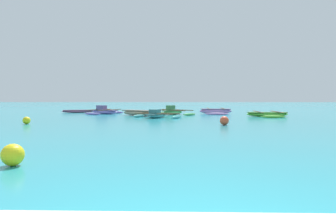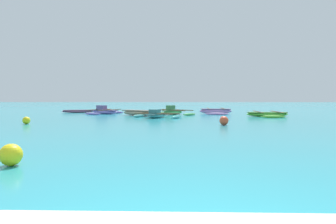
# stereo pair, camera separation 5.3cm
# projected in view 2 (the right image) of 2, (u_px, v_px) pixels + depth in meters

# --- Properties ---
(moored_boat_0) EXTENTS (3.20, 1.62, 0.28)m
(moored_boat_0) POSITION_uv_depth(u_px,v_px,m) (78.00, 111.00, 30.19)
(moored_boat_0) COLOR #B55A83
(moored_boat_0) RESTS_ON ground_plane
(moored_boat_1) EXTENTS (4.03, 3.86, 0.83)m
(moored_boat_1) POSITION_uv_depth(u_px,v_px,m) (173.00, 112.00, 26.20)
(moored_boat_1) COLOR #5FC065
(moored_boat_1) RESTS_ON ground_plane
(moored_boat_2) EXTENTS (3.18, 3.87, 0.80)m
(moored_boat_2) POSITION_uv_depth(u_px,v_px,m) (104.00, 111.00, 27.42)
(moored_boat_2) COLOR #A481D9
(moored_boat_2) RESTS_ON ground_plane
(moored_boat_3) EXTENTS (3.71, 2.86, 0.63)m
(moored_boat_3) POSITION_uv_depth(u_px,v_px,m) (156.00, 115.00, 21.91)
(moored_boat_3) COLOR #4EABAC
(moored_boat_3) RESTS_ON ground_plane
(moored_boat_4) EXTENTS (3.29, 2.68, 0.47)m
(moored_boat_4) POSITION_uv_depth(u_px,v_px,m) (139.00, 113.00, 24.53)
(moored_boat_4) COLOR tan
(moored_boat_4) RESTS_ON ground_plane
(moored_boat_5) EXTENTS (3.00, 4.05, 0.54)m
(moored_boat_5) POSITION_uv_depth(u_px,v_px,m) (216.00, 111.00, 27.70)
(moored_boat_5) COLOR #DC8AD3
(moored_boat_5) RESTS_ON ground_plane
(moored_boat_6) EXTENTS (3.23, 3.74, 0.41)m
(moored_boat_6) POSITION_uv_depth(u_px,v_px,m) (267.00, 114.00, 23.45)
(moored_boat_6) COLOR #6FCD3E
(moored_boat_6) RESTS_ON ground_plane
(mooring_buoy_0) EXTENTS (0.48, 0.48, 0.48)m
(mooring_buoy_0) POSITION_uv_depth(u_px,v_px,m) (224.00, 121.00, 15.82)
(mooring_buoy_0) COLOR #E54C2D
(mooring_buoy_0) RESTS_ON ground_plane
(mooring_buoy_1) EXTENTS (0.41, 0.41, 0.41)m
(mooring_buoy_1) POSITION_uv_depth(u_px,v_px,m) (26.00, 120.00, 16.51)
(mooring_buoy_1) COLOR yellow
(mooring_buoy_1) RESTS_ON ground_plane
(mooring_buoy_2) EXTENTS (0.46, 0.46, 0.46)m
(mooring_buoy_2) POSITION_uv_depth(u_px,v_px,m) (11.00, 155.00, 6.24)
(mooring_buoy_2) COLOR yellow
(mooring_buoy_2) RESTS_ON ground_plane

